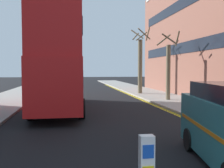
{
  "coord_description": "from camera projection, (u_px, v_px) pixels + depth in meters",
  "views": [
    {
      "loc": [
        -1.44,
        -1.04,
        2.47
      ],
      "look_at": [
        0.5,
        11.0,
        1.8
      ],
      "focal_mm": 41.39,
      "sensor_mm": 36.0,
      "label": 1
    }
  ],
  "objects": [
    {
      "name": "keep_left_bollard",
      "position": [
        147.0,
        166.0,
        4.98
      ],
      "size": [
        0.36,
        0.28,
        1.11
      ],
      "color": "silver",
      "rests_on": "traffic_island"
    },
    {
      "name": "kerb_line_outer",
      "position": [
        167.0,
        110.0,
        15.89
      ],
      "size": [
        0.1,
        56.0,
        0.01
      ],
      "primitive_type": "cube",
      "color": "yellow",
      "rests_on": "ground"
    },
    {
      "name": "street_tree_near",
      "position": [
        140.0,
        63.0,
        25.68
      ],
      "size": [
        1.89,
        1.82,
        6.43
      ],
      "color": "#6B6047",
      "rests_on": "sidewalk_right"
    },
    {
      "name": "kerb_line_inner",
      "position": [
        164.0,
        110.0,
        15.86
      ],
      "size": [
        0.1,
        56.0,
        0.01
      ],
      "primitive_type": "cube",
      "color": "yellow",
      "rests_on": "ground"
    },
    {
      "name": "sidewalk_right",
      "position": [
        185.0,
        104.0,
        18.19
      ],
      "size": [
        4.0,
        80.0,
        0.14
      ],
      "primitive_type": "cube",
      "color": "#9E9991",
      "rests_on": "ground"
    },
    {
      "name": "double_decker_bus_away",
      "position": [
        60.0,
        61.0,
        15.97
      ],
      "size": [
        2.88,
        10.83,
        5.64
      ],
      "color": "red",
      "rests_on": "ground"
    },
    {
      "name": "street_tree_mid",
      "position": [
        168.0,
        68.0,
        20.17
      ],
      "size": [
        1.7,
        1.69,
        5.27
      ],
      "color": "#6B6047",
      "rests_on": "sidewalk_right"
    }
  ]
}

